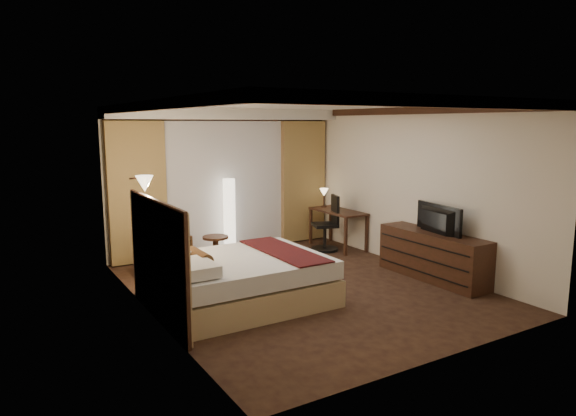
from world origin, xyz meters
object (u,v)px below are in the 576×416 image
side_table (216,250)px  desk (338,229)px  television (433,214)px  armchair (164,254)px  bed (241,280)px  floor_lamp (229,216)px  office_chair (325,223)px  dresser (433,256)px

side_table → desk: bearing=-3.3°
side_table → television: television is taller
armchair → side_table: 1.01m
bed → floor_lamp: 2.78m
office_chair → dresser: bearing=-61.3°
television → armchair: bearing=65.1°
side_table → television: (2.55, -2.58, 0.79)m
side_table → office_chair: 2.22m
floor_lamp → armchair: bearing=-154.2°
bed → dresser: dresser is taller
bed → office_chair: (2.68, 1.82, 0.21)m
bed → floor_lamp: size_ratio=1.56×
side_table → dresser: (2.58, -2.58, 0.13)m
dresser → office_chair: bearing=99.4°
bed → floor_lamp: floor_lamp is taller
side_table → desk: (2.53, -0.15, 0.13)m
armchair → office_chair: office_chair is taller
bed → television: 3.18m
floor_lamp → dresser: (2.06, -3.12, -0.34)m
desk → office_chair: size_ratio=1.17×
office_chair → television: bearing=-62.0°
desk → television: television is taller
armchair → side_table: armchair is taller
armchair → desk: size_ratio=0.55×
floor_lamp → desk: (2.01, -0.69, -0.34)m
dresser → side_table: bearing=135.0°
floor_lamp → television: (2.03, -3.12, 0.33)m
desk → dresser: desk is taller
floor_lamp → dresser: bearing=-56.6°
office_chair → television: television is taller
bed → desk: (3.02, 1.87, 0.05)m
desk → office_chair: bearing=-171.8°
floor_lamp → dresser: 3.76m
office_chair → dresser: office_chair is taller
armchair → desk: (3.52, 0.04, 0.03)m
side_table → bed: bearing=-103.7°
armchair → office_chair: 3.18m
armchair → television: size_ratio=0.68×
side_table → floor_lamp: floor_lamp is taller
side_table → desk: desk is taller
dresser → television: bearing=-180.0°
armchair → floor_lamp: (1.51, 0.73, 0.37)m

